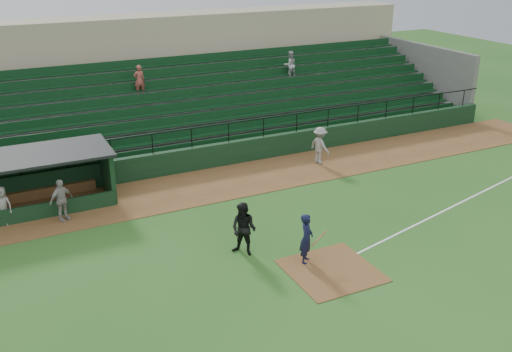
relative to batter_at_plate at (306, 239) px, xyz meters
name	(u,v)px	position (x,y,z in m)	size (l,w,h in m)	color
ground	(316,258)	(0.50, 0.07, -0.95)	(90.00, 90.00, 0.00)	#285A1D
warning_track	(229,182)	(0.50, 8.07, -0.93)	(40.00, 4.00, 0.03)	brown
home_plate_dirt	(331,270)	(0.50, -0.93, -0.93)	(3.00, 3.00, 0.03)	brown
foul_line	(457,204)	(8.50, 1.27, -0.94)	(18.00, 0.09, 0.01)	white
stadium_structure	(170,96)	(0.50, 16.53, 1.36)	(38.00, 13.08, 6.40)	black
dugout	(4,179)	(-9.25, 9.63, 0.38)	(8.90, 3.20, 2.42)	black
batter_at_plate	(306,239)	(0.00, 0.00, 0.00)	(1.19, 0.82, 1.90)	black
umpire	(244,229)	(-1.75, 1.51, 0.07)	(0.99, 0.77, 2.03)	black
runner	(320,145)	(5.73, 8.25, 0.05)	(1.26, 0.72, 1.94)	gray
dugout_player_a	(61,200)	(-7.29, 7.27, -0.02)	(1.05, 0.44, 1.80)	#A09B96
dugout_player_b	(2,205)	(-9.48, 8.01, -0.10)	(0.80, 0.52, 1.63)	gray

